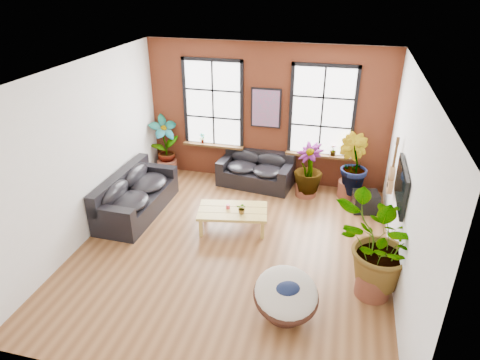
# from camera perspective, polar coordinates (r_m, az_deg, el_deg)

# --- Properties ---
(room) EXTENTS (6.04, 6.54, 3.54)m
(room) POSITION_cam_1_polar(r_m,az_deg,el_deg) (7.84, -0.81, 1.80)
(room) COLOR brown
(room) RESTS_ON ground
(sofa_back) EXTENTS (1.94, 1.12, 0.85)m
(sofa_back) POSITION_cam_1_polar(r_m,az_deg,el_deg) (10.89, 2.16, 1.29)
(sofa_back) COLOR black
(sofa_back) RESTS_ON ground
(sofa_left) EXTENTS (1.04, 2.38, 0.93)m
(sofa_left) POSITION_cam_1_polar(r_m,az_deg,el_deg) (9.90, -13.90, -2.02)
(sofa_left) COLOR black
(sofa_left) RESTS_ON ground
(coffee_table) EXTENTS (1.56, 1.07, 0.55)m
(coffee_table) POSITION_cam_1_polar(r_m,az_deg,el_deg) (9.01, -0.99, -4.28)
(coffee_table) COLOR #B89A42
(coffee_table) RESTS_ON ground
(papasan_chair) EXTENTS (1.37, 1.37, 0.78)m
(papasan_chair) POSITION_cam_1_polar(r_m,az_deg,el_deg) (7.00, 6.17, -15.04)
(papasan_chair) COLOR #3C1F15
(papasan_chair) RESTS_ON ground
(poster) EXTENTS (0.74, 0.06, 0.98)m
(poster) POSITION_cam_1_polar(r_m,az_deg,el_deg) (10.54, 3.47, 9.54)
(poster) COLOR black
(poster) RESTS_ON room
(tv_wall_unit) EXTENTS (0.13, 1.86, 1.20)m
(tv_wall_unit) POSITION_cam_1_polar(r_m,az_deg,el_deg) (8.19, 20.32, -0.43)
(tv_wall_unit) COLOR black
(tv_wall_unit) RESTS_ON room
(media_box) EXTENTS (0.63, 0.56, 0.46)m
(media_box) POSITION_cam_1_polar(r_m,az_deg,el_deg) (10.16, 16.37, -2.80)
(media_box) COLOR black
(media_box) RESTS_ON ground
(pot_back_left) EXTENTS (0.63, 0.63, 0.38)m
(pot_back_left) POSITION_cam_1_polar(r_m,az_deg,el_deg) (11.70, -9.66, 1.74)
(pot_back_left) COLOR brown
(pot_back_left) RESTS_ON ground
(pot_back_right) EXTENTS (0.60, 0.60, 0.40)m
(pot_back_right) POSITION_cam_1_polar(r_m,az_deg,el_deg) (10.70, 14.36, -1.15)
(pot_back_right) COLOR brown
(pot_back_right) RESTS_ON ground
(pot_right_wall) EXTENTS (0.66, 0.66, 0.43)m
(pot_right_wall) POSITION_cam_1_polar(r_m,az_deg,el_deg) (7.79, 17.28, -13.09)
(pot_right_wall) COLOR brown
(pot_right_wall) RESTS_ON ground
(pot_mid) EXTENTS (0.56, 0.56, 0.37)m
(pot_mid) POSITION_cam_1_polar(r_m,az_deg,el_deg) (10.55, 8.77, -1.10)
(pot_mid) COLOR brown
(pot_mid) RESTS_ON ground
(floor_plant_back_left) EXTENTS (0.92, 0.90, 1.46)m
(floor_plant_back_left) POSITION_cam_1_polar(r_m,az_deg,el_deg) (11.45, -10.00, 4.91)
(floor_plant_back_left) COLOR #185015
(floor_plant_back_left) RESTS_ON ground
(floor_plant_back_right) EXTENTS (1.00, 1.00, 1.43)m
(floor_plant_back_right) POSITION_cam_1_polar(r_m,az_deg,el_deg) (10.40, 14.73, 2.03)
(floor_plant_back_right) COLOR #185015
(floor_plant_back_right) RESTS_ON ground
(floor_plant_right_wall) EXTENTS (1.91, 1.92, 1.61)m
(floor_plant_right_wall) POSITION_cam_1_polar(r_m,az_deg,el_deg) (7.36, 18.28, -8.49)
(floor_plant_right_wall) COLOR #185015
(floor_plant_right_wall) RESTS_ON ground
(floor_plant_mid) EXTENTS (0.95, 0.95, 1.21)m
(floor_plant_mid) POSITION_cam_1_polar(r_m,az_deg,el_deg) (10.28, 9.12, 1.59)
(floor_plant_mid) COLOR #185015
(floor_plant_mid) RESTS_ON ground
(table_plant) EXTENTS (0.24, 0.21, 0.24)m
(table_plant) POSITION_cam_1_polar(r_m,az_deg,el_deg) (8.80, 0.28, -3.80)
(table_plant) COLOR #185015
(table_plant) RESTS_ON coffee_table
(sill_plant_left) EXTENTS (0.17, 0.17, 0.27)m
(sill_plant_left) POSITION_cam_1_polar(r_m,az_deg,el_deg) (11.20, -5.06, 5.57)
(sill_plant_left) COLOR #185015
(sill_plant_left) RESTS_ON room
(sill_plant_right) EXTENTS (0.19, 0.19, 0.27)m
(sill_plant_right) POSITION_cam_1_polar(r_m,az_deg,el_deg) (10.64, 12.32, 3.89)
(sill_plant_right) COLOR #185015
(sill_plant_right) RESTS_ON room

